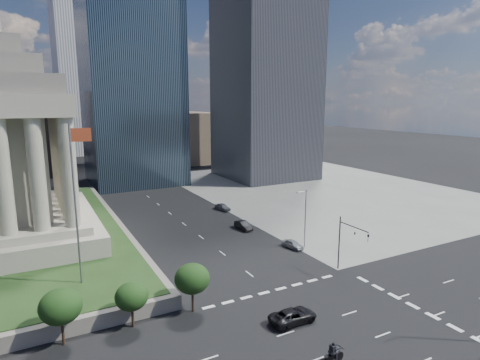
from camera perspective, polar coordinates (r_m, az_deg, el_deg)
ground at (r=131.85m, az=-15.91°, el=0.03°), size 500.00×500.00×0.00m
sidewalk_ne at (r=115.67m, az=11.59°, el=-1.26°), size 68.00×90.00×0.03m
flagpole at (r=52.29m, az=-22.27°, el=-2.07°), size 2.52×0.24×20.00m
midrise_glass at (r=125.29m, az=-15.24°, el=13.31°), size 26.00×26.00×60.00m
highrise_ne at (r=133.65m, az=3.70°, el=22.15°), size 26.00×28.00×100.00m
building_filler_ne at (r=168.01m, az=-7.55°, el=6.10°), size 20.00×30.00×20.00m
building_filler_nw at (r=157.26m, az=-29.37°, el=5.91°), size 24.00×30.00×28.00m
traffic_signal_ne at (r=59.34m, az=15.14°, el=-8.01°), size 0.30×5.74×8.00m
street_lamp_north at (r=67.94m, az=9.16°, el=-4.96°), size 2.13×0.22×10.00m
pickup_truck at (r=47.55m, az=7.55°, el=-18.62°), size 5.65×2.69×1.56m
parked_sedan_near at (r=68.86m, az=7.52°, el=-9.03°), size 4.33×2.31×1.40m
parked_sedan_mid at (r=77.95m, az=0.48°, el=-6.47°), size 4.75×1.83×1.54m
parked_sedan_far at (r=91.40m, az=-2.46°, el=-3.84°), size 4.67×2.44×1.52m
motorcycle_lead at (r=41.86m, az=12.94°, el=-22.87°), size 2.87×0.84×2.13m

